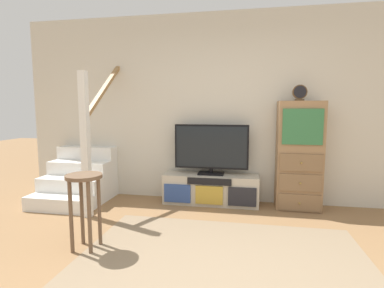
# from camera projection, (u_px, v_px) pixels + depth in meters

# --- Properties ---
(back_wall) EXTENTS (6.40, 0.12, 2.70)m
(back_wall) POSITION_uv_depth(u_px,v_px,m) (234.00, 109.00, 4.30)
(back_wall) COLOR beige
(back_wall) RESTS_ON ground_plane
(area_rug) EXTENTS (2.60, 1.80, 0.01)m
(area_rug) POSITION_uv_depth(u_px,v_px,m) (222.00, 261.00, 2.64)
(area_rug) COLOR #847056
(area_rug) RESTS_ON ground_plane
(media_console) EXTENTS (1.34, 0.38, 0.42)m
(media_console) POSITION_uv_depth(u_px,v_px,m) (211.00, 189.00, 4.23)
(media_console) COLOR #BCB29E
(media_console) RESTS_ON ground_plane
(television) EXTENTS (1.04, 0.22, 0.71)m
(television) POSITION_uv_depth(u_px,v_px,m) (211.00, 148.00, 4.18)
(television) COLOR black
(television) RESTS_ON media_console
(side_cabinet) EXTENTS (0.58, 0.38, 1.45)m
(side_cabinet) POSITION_uv_depth(u_px,v_px,m) (299.00, 156.00, 3.96)
(side_cabinet) COLOR #93704C
(side_cabinet) RESTS_ON ground_plane
(desk_clock) EXTENTS (0.18, 0.08, 0.21)m
(desk_clock) POSITION_uv_depth(u_px,v_px,m) (300.00, 93.00, 3.86)
(desk_clock) COLOR #4C3823
(desk_clock) RESTS_ON side_cabinet
(staircase) EXTENTS (1.00, 1.36, 2.20)m
(staircase) POSITION_uv_depth(u_px,v_px,m) (86.00, 173.00, 4.57)
(staircase) COLOR white
(staircase) RESTS_ON ground_plane
(bar_stool_near) EXTENTS (0.34, 0.34, 0.73)m
(bar_stool_near) POSITION_uv_depth(u_px,v_px,m) (85.00, 194.00, 2.82)
(bar_stool_near) COLOR brown
(bar_stool_near) RESTS_ON ground_plane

